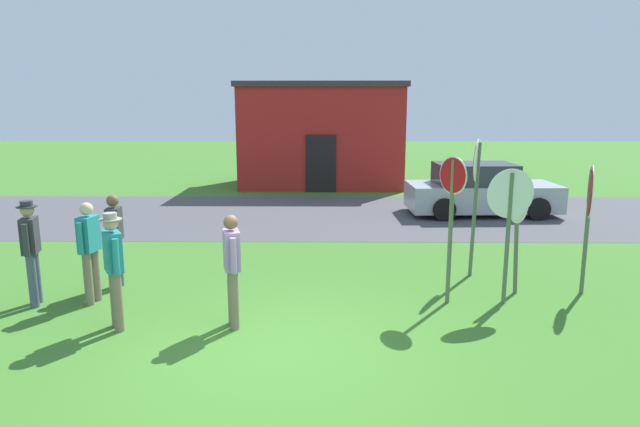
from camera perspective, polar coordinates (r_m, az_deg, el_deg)
ground_plane at (r=7.65m, az=-4.97°, el=-14.06°), size 80.00×80.00×0.00m
street_asphalt at (r=16.34m, az=-1.88°, el=-0.15°), size 60.00×6.40×0.01m
building_background at (r=22.14m, az=0.13°, el=8.14°), size 6.37×3.94×4.00m
parked_car_on_street at (r=17.03m, az=16.09°, el=2.22°), size 4.37×2.15×1.51m
stop_sign_leaning_right at (r=9.42m, az=18.86°, el=0.14°), size 0.79×0.16×2.24m
stop_sign_far_back at (r=9.17m, az=13.34°, el=0.56°), size 0.32×0.53×2.43m
stop_sign_low_front at (r=10.43m, az=25.88°, el=0.71°), size 0.34×0.85×2.25m
stop_sign_rear_left at (r=10.73m, az=15.72°, el=3.05°), size 0.34×0.74×2.62m
stop_sign_center_cluster at (r=10.06m, az=19.61°, el=-0.75°), size 0.52×0.48×1.90m
person_near_signs at (r=10.11m, az=-27.54°, el=-3.04°), size 0.31×0.56×1.74m
person_in_dark_shirt at (r=9.83m, az=-22.58°, el=-3.19°), size 0.27×0.56×1.69m
person_with_sunhat at (r=10.47m, az=-20.28°, el=-2.18°), size 0.26×0.57×1.69m
person_on_left at (r=8.22m, az=-9.01°, el=-5.21°), size 0.31×0.55×1.69m
person_in_teal at (r=8.57m, az=-20.41°, el=-4.89°), size 0.37×0.50×1.74m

